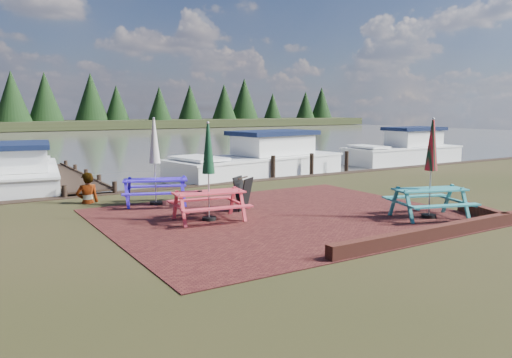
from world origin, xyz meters
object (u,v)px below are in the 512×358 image
at_px(boat_far, 405,152).
at_px(picnic_table_red, 209,187).
at_px(picnic_table_blue, 155,175).
at_px(person, 86,173).
at_px(boat_near, 260,162).
at_px(boat_jetty, 24,175).
at_px(picnic_table_teal, 430,184).
at_px(chalkboard, 243,193).
at_px(jetty, 64,177).

bearing_deg(boat_far, picnic_table_red, 117.21).
relative_size(picnic_table_blue, person, 1.38).
relative_size(picnic_table_red, boat_near, 0.29).
xyz_separation_m(boat_jetty, person, (1.14, -4.87, 0.52)).
height_order(picnic_table_red, picnic_table_blue, picnic_table_blue).
height_order(picnic_table_teal, boat_far, picnic_table_teal).
bearing_deg(picnic_table_teal, boat_jetty, 142.74).
relative_size(chalkboard, jetty, 0.10).
relative_size(picnic_table_blue, boat_far, 0.36).
xyz_separation_m(chalkboard, boat_far, (14.66, 7.31, -0.03)).
relative_size(picnic_table_teal, person, 1.39).
relative_size(boat_near, boat_far, 1.22).
distance_m(chalkboard, person, 4.82).
bearing_deg(jetty, chalkboard, -71.27).
bearing_deg(picnic_table_red, chalkboard, 34.67).
xyz_separation_m(chalkboard, person, (-3.44, 3.35, 0.44)).
xyz_separation_m(picnic_table_teal, person, (-6.99, 6.77, 0.02)).
xyz_separation_m(picnic_table_teal, boat_jetty, (-8.12, 11.64, -0.50)).
height_order(picnic_table_blue, jetty, picnic_table_blue).
height_order(boat_near, person, boat_near).
height_order(boat_jetty, boat_far, boat_far).
distance_m(chalkboard, boat_far, 16.38).
xyz_separation_m(jetty, person, (-0.40, -5.61, 0.80)).
relative_size(picnic_table_blue, boat_near, 0.30).
bearing_deg(boat_jetty, picnic_table_teal, -46.62).
bearing_deg(jetty, picnic_table_red, -80.40).
bearing_deg(picnic_table_blue, picnic_table_teal, -24.03).
height_order(picnic_table_teal, picnic_table_red, picnic_table_teal).
height_order(picnic_table_teal, boat_jetty, picnic_table_teal).
relative_size(picnic_table_red, boat_far, 0.35).
xyz_separation_m(picnic_table_red, boat_near, (6.19, 7.42, -0.40)).
height_order(picnic_table_red, jetty, picnic_table_red).
height_order(boat_far, person, person).
bearing_deg(picnic_table_red, boat_jetty, 117.59).
xyz_separation_m(picnic_table_red, boat_jetty, (-3.17, 8.92, -0.47)).
height_order(boat_jetty, boat_near, boat_near).
height_order(picnic_table_teal, jetty, picnic_table_teal).
distance_m(boat_jetty, boat_far, 19.26).
xyz_separation_m(picnic_table_teal, boat_far, (11.11, 10.73, -0.44)).
height_order(jetty, boat_far, boat_far).
bearing_deg(jetty, picnic_table_teal, -62.00).
height_order(picnic_table_teal, chalkboard, picnic_table_teal).
xyz_separation_m(boat_jetty, boat_far, (19.24, -0.91, 0.06)).
relative_size(picnic_table_red, boat_jetty, 0.35).
relative_size(picnic_table_teal, picnic_table_blue, 1.01).
bearing_deg(chalkboard, boat_far, -9.16).
distance_m(jetty, person, 5.68).
bearing_deg(chalkboard, picnic_table_red, 170.99).
bearing_deg(picnic_table_blue, chalkboard, -26.44).
relative_size(boat_near, person, 4.67).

